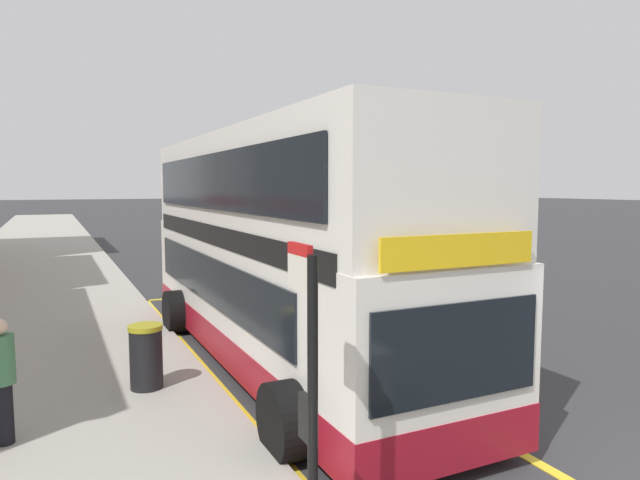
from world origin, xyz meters
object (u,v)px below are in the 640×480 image
object	(u,v)px
litter_bin	(146,356)
pedestrian_further_back	(1,377)
parked_car_maroon_distant	(235,225)
bus_stop_sign	(309,383)
double_decker_bus	(278,256)

from	to	relation	value
litter_bin	pedestrian_further_back	bearing A→B (deg)	-147.05
parked_car_maroon_distant	litter_bin	size ratio (longest dim) A/B	4.03
parked_car_maroon_distant	pedestrian_further_back	xyz separation A→B (m)	(-11.99, -28.80, 0.22)
pedestrian_further_back	bus_stop_sign	bearing A→B (deg)	-56.23
pedestrian_further_back	litter_bin	bearing A→B (deg)	32.95
bus_stop_sign	parked_car_maroon_distant	world-z (taller)	bus_stop_sign
double_decker_bus	litter_bin	size ratio (longest dim) A/B	10.28
pedestrian_further_back	litter_bin	xyz separation A→B (m)	(1.95, 1.26, -0.35)
parked_car_maroon_distant	litter_bin	bearing A→B (deg)	-112.21
pedestrian_further_back	double_decker_bus	bearing A→B (deg)	24.89
pedestrian_further_back	parked_car_maroon_distant	bearing A→B (deg)	67.39
double_decker_bus	parked_car_maroon_distant	world-z (taller)	double_decker_bus
parked_car_maroon_distant	litter_bin	world-z (taller)	parked_car_maroon_distant
double_decker_bus	litter_bin	distance (m)	3.12
bus_stop_sign	pedestrian_further_back	bearing A→B (deg)	123.77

